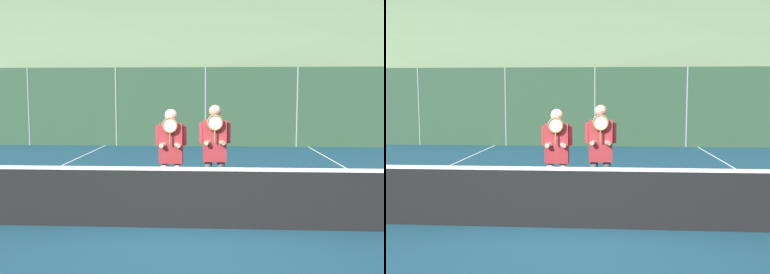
# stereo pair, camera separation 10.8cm
# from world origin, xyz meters

# --- Properties ---
(ground_plane) EXTENTS (120.00, 120.00, 0.00)m
(ground_plane) POSITION_xyz_m (0.00, 0.00, 0.00)
(ground_plane) COLOR navy
(hill_distant) EXTENTS (135.67, 75.37, 26.38)m
(hill_distant) POSITION_xyz_m (0.00, 50.31, 0.00)
(hill_distant) COLOR #5B7551
(hill_distant) RESTS_ON ground_plane
(clubhouse_building) EXTENTS (20.90, 5.50, 3.20)m
(clubhouse_building) POSITION_xyz_m (-1.48, 17.20, 1.62)
(clubhouse_building) COLOR #9EA3A8
(clubhouse_building) RESTS_ON ground_plane
(fence_back) EXTENTS (21.63, 0.06, 3.13)m
(fence_back) POSITION_xyz_m (0.00, 10.57, 1.57)
(fence_back) COLOR gray
(fence_back) RESTS_ON ground_plane
(tennis_net) EXTENTS (10.93, 0.09, 1.06)m
(tennis_net) POSITION_xyz_m (0.00, 0.00, 0.49)
(tennis_net) COLOR gray
(tennis_net) RESTS_ON ground_plane
(court_line_left_sideline) EXTENTS (0.05, 16.00, 0.01)m
(court_line_left_sideline) POSITION_xyz_m (-4.06, 3.00, 0.00)
(court_line_left_sideline) COLOR white
(court_line_left_sideline) RESTS_ON ground_plane
(player_leftmost) EXTENTS (0.54, 0.34, 1.81)m
(player_leftmost) POSITION_xyz_m (-0.37, 0.93, 1.06)
(player_leftmost) COLOR white
(player_leftmost) RESTS_ON ground_plane
(player_center_left) EXTENTS (0.54, 0.34, 1.88)m
(player_center_left) POSITION_xyz_m (0.39, 0.93, 1.09)
(player_center_left) COLOR #56565B
(player_center_left) RESTS_ON ground_plane
(car_far_left) EXTENTS (4.24, 2.03, 1.76)m
(car_far_left) POSITION_xyz_m (-6.38, 13.05, 0.90)
(car_far_left) COLOR navy
(car_far_left) RESTS_ON ground_plane
(car_left_of_center) EXTENTS (4.49, 1.93, 1.83)m
(car_left_of_center) POSITION_xyz_m (-1.15, 13.18, 0.93)
(car_left_of_center) COLOR navy
(car_left_of_center) RESTS_ON ground_plane
(car_center) EXTENTS (4.19, 1.97, 1.69)m
(car_center) POSITION_xyz_m (4.06, 12.99, 0.87)
(car_center) COLOR black
(car_center) RESTS_ON ground_plane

